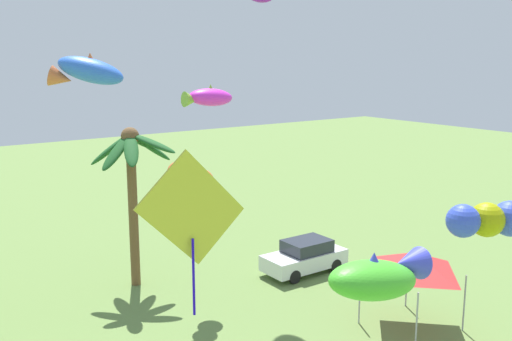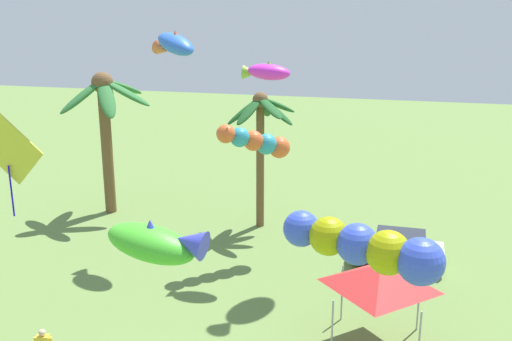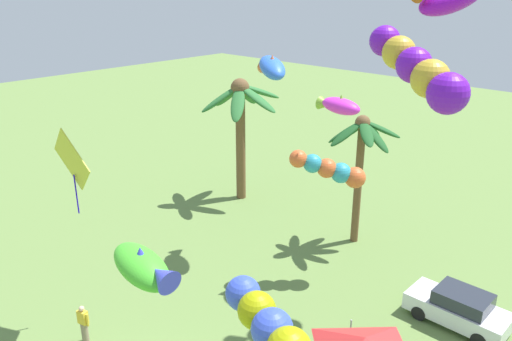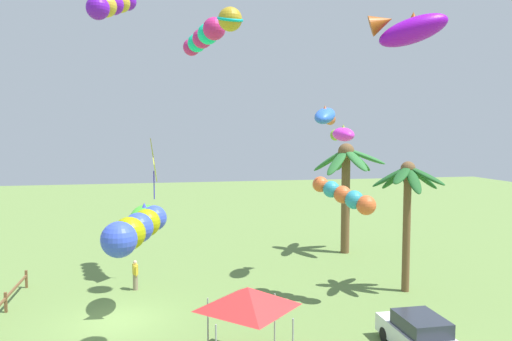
{
  "view_description": "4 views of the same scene",
  "coord_description": "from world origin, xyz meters",
  "px_view_note": "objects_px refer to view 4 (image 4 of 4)",
  "views": [
    {
      "loc": [
        -10.9,
        -7.88,
        9.67
      ],
      "look_at": [
        -0.64,
        6.43,
        6.23
      ],
      "focal_mm": 40.86,
      "sensor_mm": 36.0,
      "label": 1
    },
    {
      "loc": [
        5.68,
        -12.4,
        10.62
      ],
      "look_at": [
        0.92,
        5.48,
        5.49
      ],
      "focal_mm": 40.64,
      "sensor_mm": 36.0,
      "label": 2
    },
    {
      "loc": [
        11.39,
        -6.61,
        13.0
      ],
      "look_at": [
        -0.81,
        6.39,
        6.3
      ],
      "focal_mm": 35.75,
      "sensor_mm": 36.0,
      "label": 3
    },
    {
      "loc": [
        21.93,
        1.78,
        8.34
      ],
      "look_at": [
        -1.37,
        6.5,
        6.47
      ],
      "focal_mm": 34.52,
      "sensor_mm": 36.0,
      "label": 4
    }
  ],
  "objects_px": {
    "kite_tube_0": "(204,37)",
    "kite_fish_6": "(342,134)",
    "kite_fish_7": "(408,29)",
    "festival_tent": "(248,298)",
    "kite_tube_1": "(136,229)",
    "kite_tube_5": "(346,196)",
    "palm_tree_0": "(347,171)",
    "kite_fish_4": "(144,217)",
    "kite_ball_3": "(230,19)",
    "palm_tree_1": "(408,192)",
    "kite_diamond_2": "(154,161)",
    "parked_car_0": "(419,335)",
    "kite_fish_9": "(325,116)",
    "spectator_0": "(135,275)",
    "kite_tube_8": "(112,5)"
  },
  "relations": [
    {
      "from": "kite_fish_4",
      "to": "kite_fish_9",
      "type": "distance_m",
      "value": 11.43
    },
    {
      "from": "palm_tree_0",
      "to": "kite_fish_4",
      "type": "relative_size",
      "value": 2.46
    },
    {
      "from": "spectator_0",
      "to": "kite_diamond_2",
      "type": "distance_m",
      "value": 6.17
    },
    {
      "from": "kite_fish_7",
      "to": "kite_tube_8",
      "type": "xyz_separation_m",
      "value": [
        4.51,
        -11.14,
        -0.73
      ]
    },
    {
      "from": "palm_tree_1",
      "to": "kite_fish_6",
      "type": "bearing_deg",
      "value": -72.89
    },
    {
      "from": "kite_ball_3",
      "to": "kite_fish_7",
      "type": "height_order",
      "value": "kite_ball_3"
    },
    {
      "from": "palm_tree_1",
      "to": "parked_car_0",
      "type": "xyz_separation_m",
      "value": [
        6.84,
        -3.13,
        -4.51
      ]
    },
    {
      "from": "parked_car_0",
      "to": "spectator_0",
      "type": "height_order",
      "value": "spectator_0"
    },
    {
      "from": "parked_car_0",
      "to": "kite_diamond_2",
      "type": "bearing_deg",
      "value": -139.08
    },
    {
      "from": "kite_fish_6",
      "to": "kite_fish_7",
      "type": "distance_m",
      "value": 5.6
    },
    {
      "from": "parked_car_0",
      "to": "kite_tube_8",
      "type": "distance_m",
      "value": 15.5
    },
    {
      "from": "kite_tube_1",
      "to": "palm_tree_1",
      "type": "bearing_deg",
      "value": 114.46
    },
    {
      "from": "kite_tube_1",
      "to": "kite_fish_7",
      "type": "bearing_deg",
      "value": 97.83
    },
    {
      "from": "kite_fish_6",
      "to": "festival_tent",
      "type": "bearing_deg",
      "value": -46.93
    },
    {
      "from": "kite_tube_1",
      "to": "kite_fish_4",
      "type": "xyz_separation_m",
      "value": [
        -5.64,
        0.13,
        -0.57
      ]
    },
    {
      "from": "kite_tube_0",
      "to": "kite_fish_7",
      "type": "height_order",
      "value": "kite_tube_0"
    },
    {
      "from": "kite_ball_3",
      "to": "kite_fish_9",
      "type": "distance_m",
      "value": 7.71
    },
    {
      "from": "kite_tube_8",
      "to": "kite_tube_0",
      "type": "bearing_deg",
      "value": 164.1
    },
    {
      "from": "kite_fish_9",
      "to": "palm_tree_0",
      "type": "bearing_deg",
      "value": 147.29
    },
    {
      "from": "palm_tree_1",
      "to": "kite_fish_6",
      "type": "height_order",
      "value": "kite_fish_6"
    },
    {
      "from": "kite_tube_0",
      "to": "kite_fish_7",
      "type": "relative_size",
      "value": 1.22
    },
    {
      "from": "parked_car_0",
      "to": "kite_ball_3",
      "type": "relative_size",
      "value": 2.71
    },
    {
      "from": "palm_tree_0",
      "to": "parked_car_0",
      "type": "relative_size",
      "value": 1.94
    },
    {
      "from": "palm_tree_1",
      "to": "kite_fish_9",
      "type": "bearing_deg",
      "value": -130.44
    },
    {
      "from": "kite_diamond_2",
      "to": "kite_fish_6",
      "type": "distance_m",
      "value": 10.51
    },
    {
      "from": "kite_diamond_2",
      "to": "kite_fish_4",
      "type": "relative_size",
      "value": 1.09
    },
    {
      "from": "kite_diamond_2",
      "to": "kite_tube_8",
      "type": "bearing_deg",
      "value": -4.05
    },
    {
      "from": "parked_car_0",
      "to": "kite_ball_3",
      "type": "height_order",
      "value": "kite_ball_3"
    },
    {
      "from": "palm_tree_1",
      "to": "spectator_0",
      "type": "bearing_deg",
      "value": -102.42
    },
    {
      "from": "palm_tree_1",
      "to": "parked_car_0",
      "type": "relative_size",
      "value": 1.75
    },
    {
      "from": "kite_tube_1",
      "to": "kite_tube_5",
      "type": "height_order",
      "value": "kite_tube_5"
    },
    {
      "from": "kite_fish_4",
      "to": "kite_tube_8",
      "type": "bearing_deg",
      "value": -3.45
    },
    {
      "from": "palm_tree_0",
      "to": "festival_tent",
      "type": "relative_size",
      "value": 2.65
    },
    {
      "from": "kite_fish_4",
      "to": "kite_fish_9",
      "type": "height_order",
      "value": "kite_fish_9"
    },
    {
      "from": "kite_tube_1",
      "to": "kite_ball_3",
      "type": "distance_m",
      "value": 11.54
    },
    {
      "from": "kite_fish_6",
      "to": "kite_tube_8",
      "type": "bearing_deg",
      "value": -50.96
    },
    {
      "from": "kite_tube_0",
      "to": "kite_diamond_2",
      "type": "relative_size",
      "value": 1.24
    },
    {
      "from": "spectator_0",
      "to": "kite_diamond_2",
      "type": "height_order",
      "value": "kite_diamond_2"
    },
    {
      "from": "kite_tube_5",
      "to": "palm_tree_0",
      "type": "bearing_deg",
      "value": 157.75
    },
    {
      "from": "kite_fish_6",
      "to": "kite_tube_8",
      "type": "height_order",
      "value": "kite_tube_8"
    },
    {
      "from": "festival_tent",
      "to": "kite_tube_1",
      "type": "bearing_deg",
      "value": -94.2
    },
    {
      "from": "parked_car_0",
      "to": "kite_fish_7",
      "type": "relative_size",
      "value": 1.14
    },
    {
      "from": "palm_tree_0",
      "to": "kite_fish_4",
      "type": "bearing_deg",
      "value": -56.32
    },
    {
      "from": "festival_tent",
      "to": "palm_tree_0",
      "type": "bearing_deg",
      "value": 146.95
    },
    {
      "from": "kite_tube_0",
      "to": "kite_fish_6",
      "type": "distance_m",
      "value": 9.49
    },
    {
      "from": "kite_tube_5",
      "to": "kite_fish_4",
      "type": "bearing_deg",
      "value": -91.84
    },
    {
      "from": "kite_fish_6",
      "to": "kite_fish_9",
      "type": "bearing_deg",
      "value": 171.37
    },
    {
      "from": "spectator_0",
      "to": "kite_fish_7",
      "type": "relative_size",
      "value": 0.46
    },
    {
      "from": "kite_tube_0",
      "to": "kite_fish_9",
      "type": "bearing_deg",
      "value": 81.61
    },
    {
      "from": "kite_diamond_2",
      "to": "kite_tube_8",
      "type": "distance_m",
      "value": 14.43
    }
  ]
}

